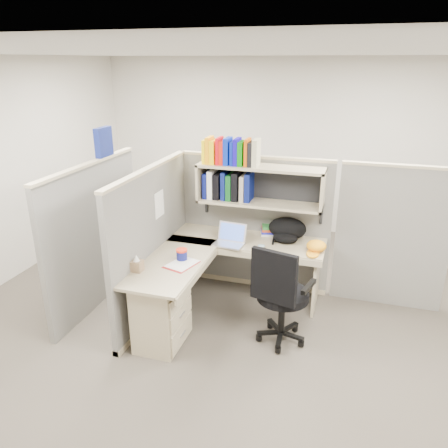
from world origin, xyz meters
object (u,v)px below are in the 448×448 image
(laptop, at_px, (229,235))
(backpack, at_px, (287,230))
(desk, at_px, (187,293))
(snack_canister, at_px, (182,254))
(task_chair, at_px, (280,310))

(laptop, bearing_deg, backpack, 33.76)
(desk, height_order, laptop, laptop)
(desk, height_order, backpack, backpack)
(desk, xyz_separation_m, laptop, (0.25, 0.64, 0.41))
(backpack, height_order, snack_canister, backpack)
(backpack, distance_m, snack_canister, 1.24)
(laptop, distance_m, backpack, 0.66)
(laptop, bearing_deg, snack_canister, -119.83)
(desk, relative_size, laptop, 5.40)
(backpack, relative_size, task_chair, 0.40)
(laptop, xyz_separation_m, task_chair, (0.69, -0.58, -0.47))
(laptop, bearing_deg, task_chair, -34.54)
(snack_canister, bearing_deg, task_chair, -4.50)
(desk, distance_m, laptop, 0.80)
(laptop, relative_size, task_chair, 0.30)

